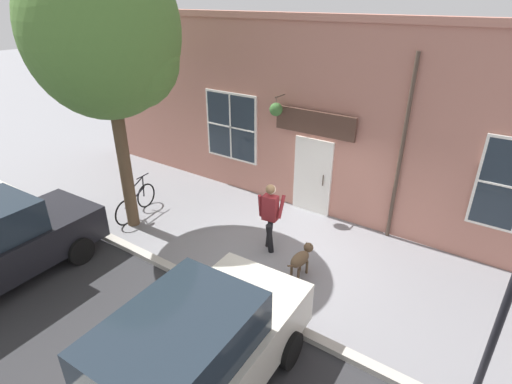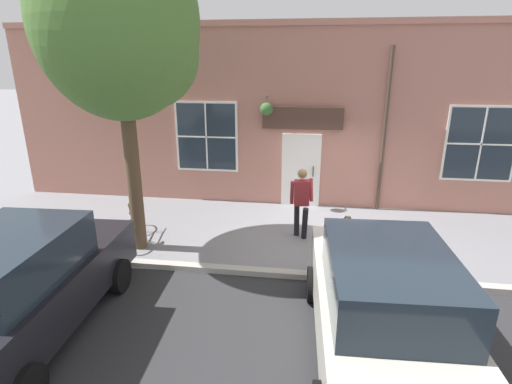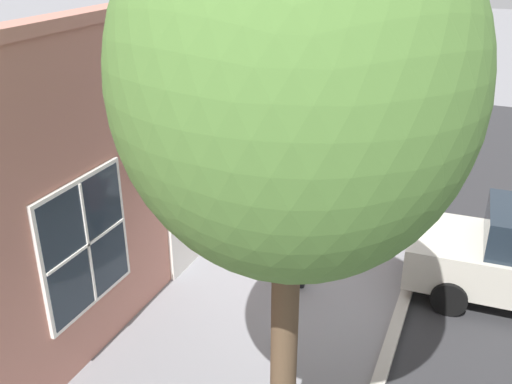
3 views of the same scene
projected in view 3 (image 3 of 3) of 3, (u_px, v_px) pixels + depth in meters
ground_plane at (298, 278)px, 10.85m from camera, size 90.00×90.00×0.00m
storefront_facade at (183, 136)px, 10.62m from camera, size 0.95×18.00×5.07m
pedestrian_walking at (297, 240)px, 10.11m from camera, size 0.61×0.55×1.70m
dog_on_leash at (334, 246)px, 11.11m from camera, size 1.00×0.30×0.66m
street_tree_by_curb at (287, 97)px, 5.31m from camera, size 3.44×3.10×6.66m
street_lamp at (431, 77)px, 12.64m from camera, size 0.32×0.32×4.65m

